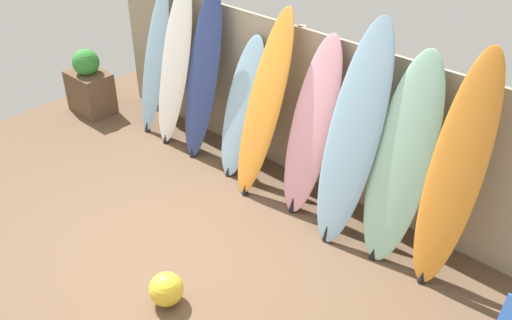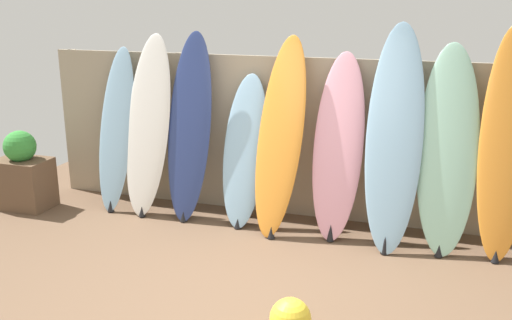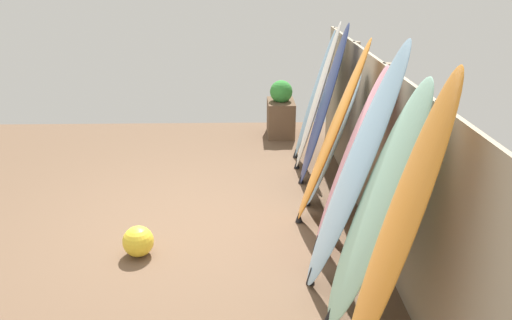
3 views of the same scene
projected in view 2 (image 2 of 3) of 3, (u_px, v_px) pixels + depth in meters
ground at (239, 297)px, 4.77m from camera, size 7.68×7.68×0.00m
fence_back at (298, 138)px, 6.36m from camera, size 6.08×0.11×1.80m
surfboard_skyblue_0 at (116, 131)px, 6.61m from camera, size 0.47×0.58×1.88m
surfboard_white_1 at (148, 126)px, 6.45m from camera, size 0.61×0.63×2.04m
surfboard_navy_2 at (189, 128)px, 6.30m from camera, size 0.51×0.57×2.07m
surfboard_skyblue_3 at (245, 152)px, 6.19m from camera, size 0.48×0.59×1.63m
surfboard_orange_4 at (280, 137)px, 5.92m from camera, size 0.58×0.79×2.05m
surfboard_pink_5 at (338, 148)px, 5.84m from camera, size 0.52×0.63×1.89m
surfboard_skyblue_6 at (394, 139)px, 5.56m from camera, size 0.58×0.77×2.20m
surfboard_seafoam_7 at (448, 150)px, 5.49m from camera, size 0.63×0.72×2.02m
surfboard_orange_8 at (506, 145)px, 5.32m from camera, size 0.48×0.60×2.20m
planter_box at (23, 175)px, 6.71m from camera, size 0.62×0.44×0.93m
beach_ball at (290, 319)px, 4.18m from camera, size 0.31×0.31×0.31m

